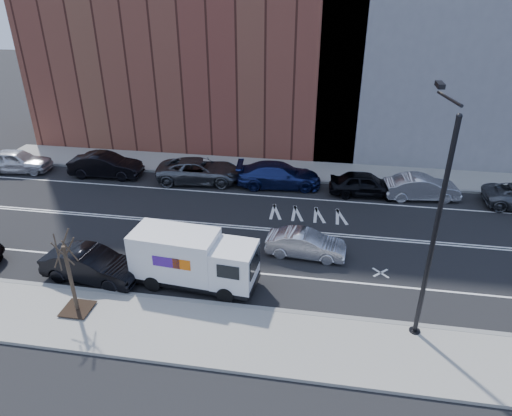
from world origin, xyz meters
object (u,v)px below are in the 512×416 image
(far_parked_b, at_px, (106,165))
(far_parked_a, at_px, (17,161))
(driving_sedan, at_px, (306,244))
(fedex_van, at_px, (193,259))

(far_parked_b, bearing_deg, far_parked_a, 90.06)
(far_parked_a, height_order, driving_sedan, far_parked_a)
(fedex_van, distance_m, far_parked_b, 14.94)
(driving_sedan, bearing_deg, fedex_van, 127.65)
(far_parked_a, bearing_deg, driving_sedan, -117.08)
(far_parked_a, relative_size, driving_sedan, 1.20)
(driving_sedan, bearing_deg, far_parked_a, 74.09)
(fedex_van, relative_size, far_parked_b, 1.17)
(far_parked_a, bearing_deg, far_parked_b, -95.24)
(driving_sedan, bearing_deg, far_parked_b, 65.40)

